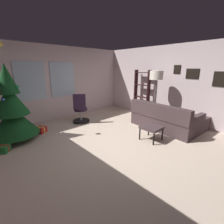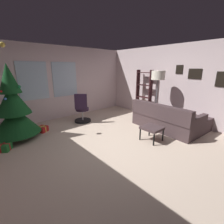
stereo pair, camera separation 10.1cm
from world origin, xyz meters
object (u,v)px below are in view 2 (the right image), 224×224
object	(u,v)px
holiday_tree	(14,109)
footstool	(152,129)
bookshelf	(144,96)
gift_box_red	(42,129)
floor_lamp	(158,78)
office_chair	(82,111)
couch	(170,120)
gift_box_green	(3,147)

from	to	relation	value
holiday_tree	footstool	bearing A→B (deg)	-43.18
bookshelf	gift_box_red	bearing A→B (deg)	166.15
floor_lamp	office_chair	bearing A→B (deg)	138.21
couch	bookshelf	distance (m)	1.63
gift_box_red	floor_lamp	xyz separation A→B (m)	(3.19, -1.71, 1.41)
holiday_tree	gift_box_red	world-z (taller)	holiday_tree
couch	floor_lamp	distance (m)	1.38
gift_box_green	office_chair	distance (m)	2.43
couch	gift_box_red	world-z (taller)	couch
footstool	gift_box_red	bearing A→B (deg)	128.16
bookshelf	floor_lamp	xyz separation A→B (m)	(-0.40, -0.82, 0.73)
footstool	bookshelf	distance (m)	2.32
couch	holiday_tree	bearing A→B (deg)	148.03
footstool	bookshelf	world-z (taller)	bookshelf
holiday_tree	floor_lamp	distance (m)	4.22
floor_lamp	holiday_tree	bearing A→B (deg)	156.56
office_chair	gift_box_red	bearing A→B (deg)	178.08
couch	office_chair	world-z (taller)	office_chair
gift_box_red	office_chair	distance (m)	1.36
footstool	gift_box_green	size ratio (longest dim) A/B	1.28
holiday_tree	gift_box_red	distance (m)	0.96
couch	office_chair	distance (m)	2.86
footstool	couch	bearing A→B (deg)	5.81
office_chair	gift_box_green	bearing A→B (deg)	-168.19
bookshelf	footstool	bearing A→B (deg)	-136.73
gift_box_red	gift_box_green	xyz separation A→B (m)	(-1.03, -0.54, 0.00)
holiday_tree	bookshelf	bearing A→B (deg)	-11.18
footstool	gift_box_green	world-z (taller)	footstool
couch	gift_box_green	xyz separation A→B (m)	(-4.06, 1.80, -0.20)
holiday_tree	office_chair	distance (m)	2.00
gift_box_red	gift_box_green	distance (m)	1.17
footstool	gift_box_green	xyz separation A→B (m)	(-2.96, 1.91, -0.24)
footstool	holiday_tree	world-z (taller)	holiday_tree
gift_box_green	floor_lamp	bearing A→B (deg)	-15.46
gift_box_green	bookshelf	distance (m)	4.68
gift_box_green	couch	bearing A→B (deg)	-23.86
couch	floor_lamp	size ratio (longest dim) A/B	1.18
couch	holiday_tree	distance (m)	4.35
gift_box_red	office_chair	size ratio (longest dim) A/B	0.34
gift_box_red	bookshelf	xyz separation A→B (m)	(3.59, -0.88, 0.68)
couch	office_chair	bearing A→B (deg)	126.61
footstool	bookshelf	bearing A→B (deg)	43.27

